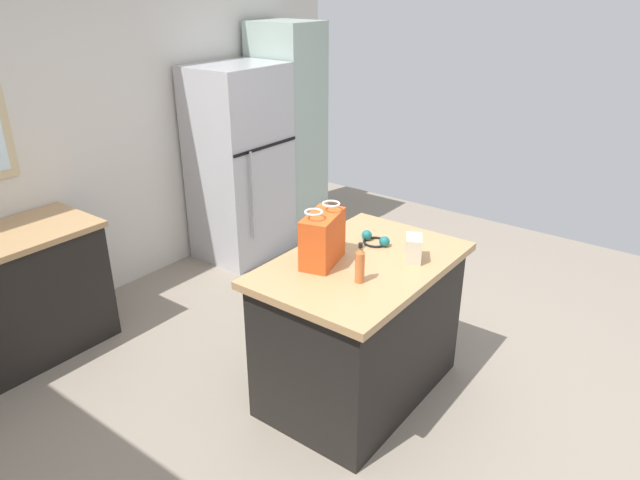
% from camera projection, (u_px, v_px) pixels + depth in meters
% --- Properties ---
extents(ground, '(6.51, 6.51, 0.00)m').
position_uv_depth(ground, '(362.00, 397.00, 3.60)').
color(ground, gray).
extents(back_wall, '(5.42, 0.13, 2.72)m').
position_uv_depth(back_wall, '(94.00, 125.00, 4.38)').
color(back_wall, silver).
rests_on(back_wall, ground).
extents(kitchen_island, '(1.25, 0.83, 0.90)m').
position_uv_depth(kitchen_island, '(360.00, 328.00, 3.48)').
color(kitchen_island, black).
rests_on(kitchen_island, ground).
extents(refrigerator, '(0.79, 0.67, 1.72)m').
position_uv_depth(refrigerator, '(240.00, 164.00, 5.19)').
color(refrigerator, '#B7B7BC').
rests_on(refrigerator, ground).
extents(tall_cabinet, '(0.51, 0.60, 2.03)m').
position_uv_depth(tall_cabinet, '(288.00, 132.00, 5.61)').
color(tall_cabinet, '#9EB2A8').
rests_on(tall_cabinet, ground).
extents(shopping_bag, '(0.35, 0.24, 0.33)m').
position_uv_depth(shopping_bag, '(322.00, 238.00, 3.22)').
color(shopping_bag, '#DB511E').
rests_on(shopping_bag, kitchen_island).
extents(small_box, '(0.17, 0.15, 0.15)m').
position_uv_depth(small_box, '(414.00, 249.00, 3.27)').
color(small_box, beige).
rests_on(small_box, kitchen_island).
extents(bottle, '(0.05, 0.05, 0.22)m').
position_uv_depth(bottle, '(360.00, 265.00, 3.03)').
color(bottle, '#C66633').
rests_on(bottle, kitchen_island).
extents(ear_defenders, '(0.17, 0.20, 0.06)m').
position_uv_depth(ear_defenders, '(375.00, 240.00, 3.51)').
color(ear_defenders, black).
rests_on(ear_defenders, kitchen_island).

